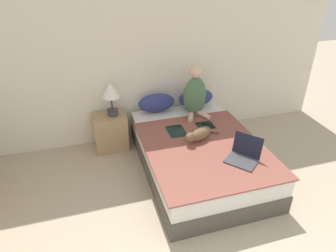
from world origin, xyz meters
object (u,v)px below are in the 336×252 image
object	(u,v)px
bed	(198,155)
laptop_open	(243,155)
cat_tabby	(199,134)
pillow_near	(156,103)
nightstand	(111,132)
table_lamp	(111,93)
person_sitting	(195,93)
pillow_far	(196,98)

from	to	relation	value
bed	laptop_open	world-z (taller)	laptop_open
bed	laptop_open	bearing A→B (deg)	-60.22
bed	cat_tabby	distance (m)	0.33
pillow_near	nightstand	size ratio (longest dim) A/B	1.03
table_lamp	person_sitting	bearing A→B (deg)	-10.81
bed	table_lamp	distance (m)	1.47
person_sitting	table_lamp	bearing A→B (deg)	169.19
nightstand	table_lamp	world-z (taller)	table_lamp
cat_tabby	laptop_open	bearing A→B (deg)	94.38
bed	pillow_far	world-z (taller)	pillow_far
pillow_far	laptop_open	world-z (taller)	pillow_far
bed	table_lamp	world-z (taller)	table_lamp
nightstand	person_sitting	bearing A→B (deg)	-9.67
pillow_far	table_lamp	bearing A→B (deg)	-178.41
cat_tabby	nightstand	xyz separation A→B (m)	(-1.03, 0.90, -0.30)
laptop_open	nightstand	world-z (taller)	laptop_open
pillow_far	nightstand	distance (m)	1.40
pillow_far	table_lamp	world-z (taller)	table_lamp
cat_tabby	table_lamp	xyz separation A→B (m)	(-0.97, 0.91, 0.31)
pillow_near	person_sitting	size ratio (longest dim) A/B	0.73
pillow_near	laptop_open	bearing A→B (deg)	-66.87
cat_tabby	pillow_near	bearing A→B (deg)	-98.69
pillow_far	table_lamp	xyz separation A→B (m)	(-1.29, -0.04, 0.25)
bed	table_lamp	size ratio (longest dim) A/B	4.26
pillow_near	person_sitting	xyz separation A→B (m)	(0.51, -0.26, 0.19)
table_lamp	laptop_open	bearing A→B (deg)	-48.27
pillow_far	cat_tabby	distance (m)	1.00
pillow_far	cat_tabby	size ratio (longest dim) A/B	1.05
laptop_open	nightstand	distance (m)	2.00
laptop_open	pillow_near	bearing A→B (deg)	163.65
bed	laptop_open	size ratio (longest dim) A/B	4.61
pillow_near	cat_tabby	bearing A→B (deg)	-71.96
table_lamp	cat_tabby	bearing A→B (deg)	-43.22
laptop_open	nightstand	bearing A→B (deg)	-176.21
person_sitting	pillow_near	bearing A→B (deg)	152.91
nightstand	table_lamp	bearing A→B (deg)	13.47
pillow_near	cat_tabby	world-z (taller)	pillow_near
bed	cat_tabby	size ratio (longest dim) A/B	4.01
person_sitting	cat_tabby	world-z (taller)	person_sitting
pillow_near	nightstand	distance (m)	0.81
laptop_open	table_lamp	size ratio (longest dim) A/B	0.92
bed	pillow_near	size ratio (longest dim) A/B	3.82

